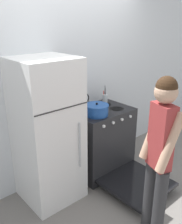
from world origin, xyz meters
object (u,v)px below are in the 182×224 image
at_px(refrigerator, 48,132).
at_px(dutch_oven_pot, 97,110).
at_px(tea_kettle, 85,105).
at_px(utensil_jar, 105,98).
at_px(person, 159,154).
at_px(stove_range, 102,141).

height_order(refrigerator, dutch_oven_pot, refrigerator).
bearing_deg(tea_kettle, utensil_jar, 1.19).
xyz_separation_m(tea_kettle, person, (-0.26, -1.33, -0.06)).
bearing_deg(person, tea_kettle, 8.43).
xyz_separation_m(stove_range, utensil_jar, (0.20, 0.17, 0.54)).
bearing_deg(utensil_jar, refrigerator, -172.16).
bearing_deg(dutch_oven_pot, tea_kettle, 86.66).
xyz_separation_m(stove_range, dutch_oven_pot, (-0.18, -0.08, 0.53)).
bearing_deg(stove_range, dutch_oven_pot, -155.82).
relative_size(stove_range, person, 0.82).
relative_size(refrigerator, tea_kettle, 7.40).
xyz_separation_m(stove_range, tea_kettle, (-0.17, 0.16, 0.53)).
xyz_separation_m(stove_range, person, (-0.42, -1.17, 0.47)).
bearing_deg(person, utensil_jar, -5.78).
bearing_deg(tea_kettle, dutch_oven_pot, -93.34).
relative_size(dutch_oven_pot, utensil_jar, 1.24).
bearing_deg(refrigerator, dutch_oven_pot, -9.24).
relative_size(refrigerator, dutch_oven_pot, 4.97).
height_order(dutch_oven_pot, tea_kettle, tea_kettle).
height_order(refrigerator, stove_range, refrigerator).
distance_m(refrigerator, tea_kettle, 0.70).
bearing_deg(refrigerator, utensil_jar, 7.84).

